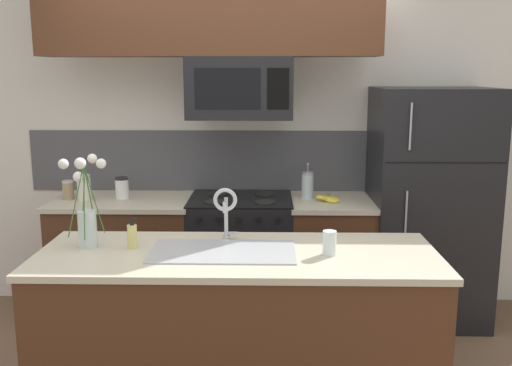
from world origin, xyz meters
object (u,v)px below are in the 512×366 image
(banana_bunch, at_px, (328,199))
(dish_soap_bottle, at_px, (132,236))
(refrigerator, at_px, (428,206))
(storage_jar_short, at_px, (122,188))
(drinking_glass, at_px, (329,243))
(french_press, at_px, (308,185))
(storage_jar_medium, at_px, (84,187))
(microwave, at_px, (240,88))
(sink_faucet, at_px, (226,207))
(storage_jar_tall, at_px, (68,190))
(stove_range, at_px, (241,257))
(flower_vase, at_px, (86,215))

(banana_bunch, relative_size, dish_soap_bottle, 1.15)
(refrigerator, distance_m, banana_bunch, 0.75)
(storage_jar_short, height_order, dish_soap_bottle, dish_soap_bottle)
(drinking_glass, bearing_deg, french_press, 90.88)
(drinking_glass, bearing_deg, dish_soap_bottle, 174.91)
(storage_jar_medium, xyz_separation_m, dish_soap_bottle, (0.63, -1.16, -0.03))
(microwave, xyz_separation_m, sink_faucet, (-0.03, -1.03, -0.62))
(storage_jar_tall, height_order, french_press, french_press)
(storage_jar_medium, bearing_deg, refrigerator, 1.15)
(sink_faucet, xyz_separation_m, drinking_glass, (0.55, -0.24, -0.13))
(stove_range, xyz_separation_m, banana_bunch, (0.64, -0.06, 0.47))
(stove_range, xyz_separation_m, storage_jar_medium, (-1.15, -0.03, 0.54))
(stove_range, bearing_deg, storage_jar_tall, -179.73)
(flower_vase, bearing_deg, storage_jar_medium, 108.49)
(sink_faucet, bearing_deg, drinking_glass, -23.26)
(banana_bunch, height_order, french_press, french_press)
(storage_jar_tall, distance_m, dish_soap_bottle, 1.41)
(banana_bunch, bearing_deg, storage_jar_medium, 179.08)
(stove_range, xyz_separation_m, microwave, (0.00, -0.02, 1.27))
(banana_bunch, xyz_separation_m, sink_faucet, (-0.68, -0.99, 0.18))
(refrigerator, xyz_separation_m, banana_bunch, (-0.75, -0.08, 0.07))
(dish_soap_bottle, relative_size, drinking_glass, 1.28)
(sink_faucet, relative_size, flower_vase, 0.61)
(microwave, distance_m, storage_jar_short, 1.16)
(microwave, bearing_deg, storage_jar_tall, 179.34)
(french_press, distance_m, drinking_glass, 1.35)
(storage_jar_medium, distance_m, flower_vase, 1.21)
(microwave, distance_m, storage_jar_tall, 1.49)
(refrigerator, height_order, drinking_glass, refrigerator)
(banana_bunch, distance_m, dish_soap_bottle, 1.63)
(storage_jar_tall, relative_size, french_press, 0.52)
(banana_bunch, bearing_deg, sink_faucet, -124.33)
(storage_jar_medium, distance_m, sink_faucet, 1.52)
(refrigerator, xyz_separation_m, storage_jar_tall, (-2.67, -0.03, 0.11))
(stove_range, relative_size, microwave, 1.25)
(refrigerator, bearing_deg, dish_soap_bottle, -147.61)
(refrigerator, distance_m, storage_jar_tall, 2.67)
(storage_jar_tall, bearing_deg, storage_jar_medium, -11.09)
(dish_soap_bottle, distance_m, drinking_glass, 1.05)
(storage_jar_medium, relative_size, storage_jar_short, 1.19)
(storage_jar_tall, height_order, banana_bunch, storage_jar_tall)
(refrigerator, xyz_separation_m, storage_jar_short, (-2.28, 0.01, 0.12))
(storage_jar_tall, xyz_separation_m, storage_jar_short, (0.39, 0.03, 0.01))
(microwave, bearing_deg, storage_jar_medium, -179.49)
(stove_range, xyz_separation_m, dish_soap_bottle, (-0.53, -1.19, 0.52))
(french_press, distance_m, sink_faucet, 1.23)
(refrigerator, xyz_separation_m, drinking_glass, (-0.87, -1.31, 0.11))
(storage_jar_medium, distance_m, french_press, 1.66)
(stove_range, xyz_separation_m, french_press, (0.50, 0.06, 0.55))
(storage_jar_medium, relative_size, flower_vase, 0.38)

